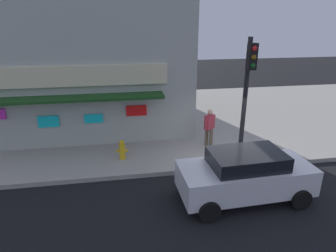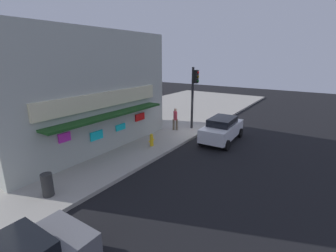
% 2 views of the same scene
% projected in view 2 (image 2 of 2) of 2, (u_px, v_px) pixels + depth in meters
% --- Properties ---
extents(ground_plane, '(59.16, 59.16, 0.00)m').
position_uv_depth(ground_plane, '(199.00, 136.00, 17.66)').
color(ground_plane, black).
extents(sidewalk, '(39.44, 12.15, 0.18)m').
position_uv_depth(sidewalk, '(136.00, 122.00, 20.89)').
color(sidewalk, '#A39E93').
rests_on(sidewalk, ground_plane).
extents(corner_building, '(10.96, 8.66, 6.79)m').
position_uv_depth(corner_building, '(62.00, 89.00, 15.40)').
color(corner_building, '#ADB2A8').
rests_on(corner_building, sidewalk).
extents(traffic_light, '(0.32, 0.58, 4.61)m').
position_uv_depth(traffic_light, '(194.00, 90.00, 18.02)').
color(traffic_light, black).
rests_on(traffic_light, sidewalk).
extents(fire_hydrant, '(0.47, 0.23, 0.79)m').
position_uv_depth(fire_hydrant, '(152.00, 140.00, 15.04)').
color(fire_hydrant, gold).
rests_on(fire_hydrant, sidewalk).
extents(trash_can, '(0.44, 0.44, 0.94)m').
position_uv_depth(trash_can, '(47.00, 185.00, 9.63)').
color(trash_can, '#2D2D2D').
rests_on(trash_can, sidewalk).
extents(pedestrian, '(0.55, 0.47, 1.66)m').
position_uv_depth(pedestrian, '(175.00, 118.00, 18.18)').
color(pedestrian, brown).
rests_on(pedestrian, sidewalk).
extents(parked_car_white, '(4.18, 2.07, 1.62)m').
position_uv_depth(parked_car_white, '(222.00, 129.00, 16.32)').
color(parked_car_white, silver).
rests_on(parked_car_white, ground_plane).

